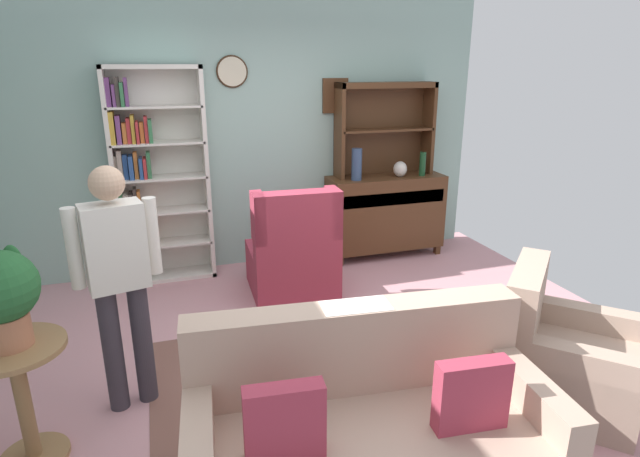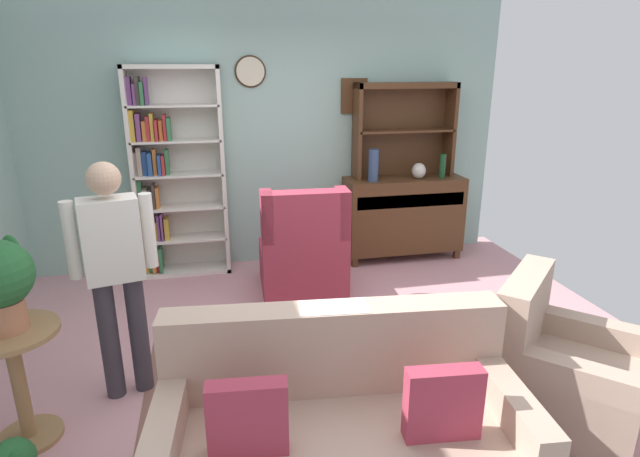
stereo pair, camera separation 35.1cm
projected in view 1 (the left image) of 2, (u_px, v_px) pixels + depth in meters
ground_plane at (316, 359)px, 3.84m from camera, size 5.40×4.60×0.02m
wall_back at (254, 134)px, 5.34m from camera, size 5.00×0.09×2.80m
area_rug at (355, 375)px, 3.62m from camera, size 2.78×1.79×0.01m
bookshelf at (153, 177)px, 4.97m from camera, size 0.90×0.30×2.10m
sideboard at (385, 212)px, 5.78m from camera, size 1.30×0.45×0.92m
sideboard_hutch at (384, 116)px, 5.55m from camera, size 1.10×0.26×1.00m
vase_tall at (357, 164)px, 5.41m from camera, size 0.11×0.11×0.34m
vase_round at (400, 169)px, 5.60m from camera, size 0.15×0.15×0.17m
bottle_wine at (423, 164)px, 5.65m from camera, size 0.07×0.07×0.26m
couch_floral at (368, 434)px, 2.59m from camera, size 1.87×1.02×0.90m
armchair_floral at (561, 359)px, 3.30m from camera, size 1.08×1.08×0.88m
wingback_chair at (293, 256)px, 4.80m from camera, size 0.82×0.84×1.05m
plant_stand at (22, 391)px, 2.73m from camera, size 0.52×0.52×0.71m
potted_plant_large at (1, 292)px, 2.56m from camera, size 0.37×0.37×0.52m
person_reading at (118, 273)px, 3.06m from camera, size 0.52×0.27×1.56m
coffee_table at (351, 342)px, 3.37m from camera, size 0.80×0.50×0.42m
book_stack at (348, 328)px, 3.32m from camera, size 0.22×0.15×0.09m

